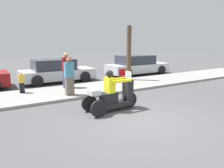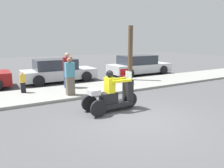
% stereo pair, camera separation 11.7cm
% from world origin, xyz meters
% --- Properties ---
extents(ground_plane, '(60.00, 60.00, 0.00)m').
position_xyz_m(ground_plane, '(0.00, 0.00, 0.00)').
color(ground_plane, '#4C4C4F').
extents(sidewalk_strip, '(28.00, 2.80, 0.12)m').
position_xyz_m(sidewalk_strip, '(0.00, 4.60, 0.06)').
color(sidewalk_strip, gray).
rests_on(sidewalk_strip, ground).
extents(motorcycle_trike, '(2.13, 0.84, 1.51)m').
position_xyz_m(motorcycle_trike, '(-0.25, 1.18, 0.54)').
color(motorcycle_trike, black).
rests_on(motorcycle_trike, ground).
extents(spectator_mid_group, '(0.46, 0.31, 1.80)m').
position_xyz_m(spectator_mid_group, '(-0.50, 5.30, 0.99)').
color(spectator_mid_group, '#38476B').
rests_on(spectator_mid_group, sidewalk_strip).
extents(spectator_end_of_line, '(0.24, 0.14, 0.99)m').
position_xyz_m(spectator_end_of_line, '(-2.70, 5.28, 0.60)').
color(spectator_end_of_line, black).
rests_on(spectator_end_of_line, sidewalk_strip).
extents(spectator_by_tree, '(0.41, 0.25, 1.68)m').
position_xyz_m(spectator_by_tree, '(-0.93, 3.76, 0.93)').
color(spectator_by_tree, '#726656').
rests_on(spectator_by_tree, sidewalk_strip).
extents(folding_chair_set_back, '(0.49, 0.49, 0.82)m').
position_xyz_m(folding_chair_set_back, '(2.61, 4.70, 0.62)').
color(folding_chair_set_back, '#A5A8AD').
rests_on(folding_chair_set_back, sidewalk_strip).
extents(parked_car_lot_center, '(4.80, 2.05, 1.44)m').
position_xyz_m(parked_car_lot_center, '(5.83, 7.64, 0.68)').
color(parked_car_lot_center, silver).
rests_on(parked_car_lot_center, ground).
extents(parked_car_lot_far, '(4.42, 2.00, 1.41)m').
position_xyz_m(parked_car_lot_far, '(-0.28, 7.78, 0.67)').
color(parked_car_lot_far, silver).
rests_on(parked_car_lot_far, ground).
extents(tree_trunk, '(0.28, 0.28, 3.27)m').
position_xyz_m(tree_trunk, '(3.56, 5.54, 1.76)').
color(tree_trunk, brown).
rests_on(tree_trunk, sidewalk_strip).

